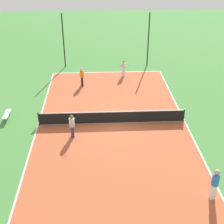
% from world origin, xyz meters
% --- Properties ---
extents(ground_plane, '(80.00, 80.00, 0.00)m').
position_xyz_m(ground_plane, '(0.00, 0.00, 0.00)').
color(ground_plane, '#47843D').
extents(court_surface, '(10.58, 19.37, 0.02)m').
position_xyz_m(court_surface, '(0.00, 0.00, 0.01)').
color(court_surface, '#B75633').
rests_on(court_surface, ground_plane).
extents(tennis_net, '(10.38, 0.10, 0.97)m').
position_xyz_m(tennis_net, '(0.00, 0.00, 0.51)').
color(tennis_net, black).
rests_on(tennis_net, court_surface).
extents(bench, '(0.36, 1.46, 0.45)m').
position_xyz_m(bench, '(-7.59, 0.94, 0.39)').
color(bench, silver).
rests_on(bench, ground_plane).
extents(player_center_orange, '(0.38, 0.38, 1.68)m').
position_xyz_m(player_center_orange, '(-2.32, 6.53, 0.98)').
color(player_center_orange, black).
rests_on(player_center_orange, court_surface).
extents(player_near_white, '(0.43, 0.96, 1.63)m').
position_xyz_m(player_near_white, '(-2.69, -1.65, 0.96)').
color(player_near_white, navy).
rests_on(player_near_white, court_surface).
extents(player_near_blue, '(0.42, 0.42, 1.84)m').
position_xyz_m(player_near_blue, '(4.67, -7.66, 1.09)').
color(player_near_blue, white).
rests_on(player_near_blue, court_surface).
extents(player_far_white, '(0.71, 0.98, 1.57)m').
position_xyz_m(player_far_white, '(1.51, 8.55, 0.91)').
color(player_far_white, white).
rests_on(player_far_white, court_surface).
extents(tennis_ball_right_alley, '(0.07, 0.07, 0.07)m').
position_xyz_m(tennis_ball_right_alley, '(1.95, 7.56, 0.06)').
color(tennis_ball_right_alley, '#CCE033').
rests_on(tennis_ball_right_alley, court_surface).
extents(tennis_ball_far_baseline, '(0.07, 0.07, 0.07)m').
position_xyz_m(tennis_ball_far_baseline, '(3.63, -0.08, 0.06)').
color(tennis_ball_far_baseline, '#CCE033').
rests_on(tennis_ball_far_baseline, court_surface).
extents(tennis_ball_midcourt, '(0.07, 0.07, 0.07)m').
position_xyz_m(tennis_ball_midcourt, '(4.30, 7.65, 0.06)').
color(tennis_ball_midcourt, '#CCE033').
rests_on(tennis_ball_midcourt, court_surface).
extents(tennis_ball_left_sideline, '(0.07, 0.07, 0.07)m').
position_xyz_m(tennis_ball_left_sideline, '(-4.14, 7.88, 0.06)').
color(tennis_ball_left_sideline, '#CCE033').
rests_on(tennis_ball_left_sideline, court_surface).
extents(fence_post_back_left, '(0.12, 0.12, 5.37)m').
position_xyz_m(fence_post_back_left, '(-4.21, 11.37, 2.69)').
color(fence_post_back_left, black).
rests_on(fence_post_back_left, ground_plane).
extents(fence_post_back_right, '(0.12, 0.12, 5.37)m').
position_xyz_m(fence_post_back_right, '(4.21, 11.37, 2.69)').
color(fence_post_back_right, black).
rests_on(fence_post_back_right, ground_plane).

